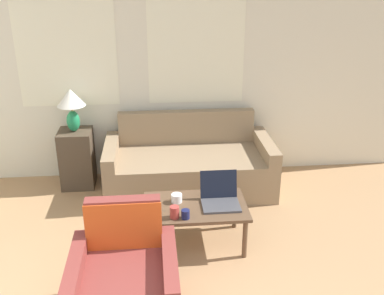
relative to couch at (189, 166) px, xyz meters
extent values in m
cube|color=silver|center=(-0.51, 0.47, 1.04)|extent=(6.79, 0.05, 2.60)
cube|color=white|center=(-1.32, 0.44, 1.29)|extent=(1.10, 0.01, 1.30)
cube|color=white|center=(0.13, 0.44, 1.29)|extent=(1.10, 0.01, 1.30)
cube|color=#937A5B|center=(0.00, -0.07, -0.05)|extent=(1.59, 0.89, 0.44)
cube|color=#937A5B|center=(0.00, 0.32, 0.15)|extent=(1.59, 0.12, 0.83)
cube|color=#937A5B|center=(-0.87, -0.07, 0.03)|extent=(0.14, 0.89, 0.59)
cube|color=#937A5B|center=(0.87, -0.07, 0.03)|extent=(0.14, 0.89, 0.59)
cube|color=brown|center=(-0.64, -1.76, 0.16)|extent=(0.55, 0.10, 0.85)
cube|color=brown|center=(-0.96, -2.09, 0.02)|extent=(0.10, 0.77, 0.57)
cube|color=brown|center=(-0.31, -2.09, 0.02)|extent=(0.10, 0.77, 0.57)
cube|color=#D1511E|center=(-0.64, -1.81, 0.27)|extent=(0.56, 0.01, 0.61)
cube|color=#4C3D2D|center=(-1.28, 0.18, 0.07)|extent=(0.37, 0.37, 0.67)
ellipsoid|color=#1E8451|center=(-1.28, 0.18, 0.53)|extent=(0.15, 0.15, 0.24)
cylinder|color=tan|center=(-1.28, 0.18, 0.68)|extent=(0.02, 0.02, 0.06)
cone|color=white|center=(-1.28, 0.18, 0.80)|extent=(0.31, 0.31, 0.19)
cube|color=brown|center=(-0.04, -1.14, 0.13)|extent=(0.93, 0.59, 0.03)
cylinder|color=brown|center=(-0.45, -1.38, -0.07)|extent=(0.04, 0.04, 0.38)
cylinder|color=brown|center=(0.38, -1.38, -0.07)|extent=(0.04, 0.04, 0.38)
cylinder|color=brown|center=(-0.45, -0.90, -0.07)|extent=(0.04, 0.04, 0.38)
cylinder|color=brown|center=(0.38, -0.90, -0.07)|extent=(0.04, 0.04, 0.38)
cube|color=#47474C|center=(0.19, -1.18, 0.16)|extent=(0.34, 0.26, 0.02)
cube|color=black|center=(0.19, -1.02, 0.29)|extent=(0.34, 0.08, 0.25)
cylinder|color=#191E4C|center=(-0.14, -1.35, 0.19)|extent=(0.07, 0.07, 0.08)
cylinder|color=#B23D38|center=(-0.24, -1.33, 0.20)|extent=(0.08, 0.08, 0.11)
cylinder|color=white|center=(-0.20, -1.07, 0.18)|extent=(0.10, 0.10, 0.08)
camera|label=1|loc=(-0.39, -4.66, 2.19)|focal=42.00mm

